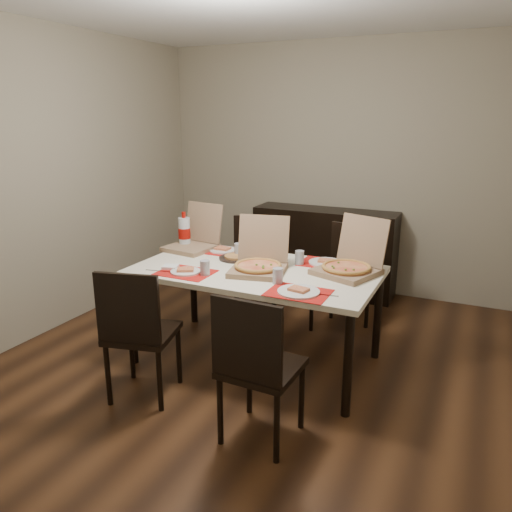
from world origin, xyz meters
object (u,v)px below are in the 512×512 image
object	(u,v)px
soda_bottle	(184,232)
sideboard	(324,251)
pizza_box_center	(259,264)
chair_far_right	(345,273)
dining_table	(256,277)
dip_bowl	(275,261)
chair_near_right	(256,364)
chair_far_left	(255,261)
chair_near_left	(137,329)

from	to	relation	value
soda_bottle	sideboard	bearing A→B (deg)	60.78
pizza_box_center	soda_bottle	world-z (taller)	pizza_box_center
chair_far_right	dining_table	bearing A→B (deg)	-115.86
dining_table	sideboard	bearing A→B (deg)	90.52
dip_bowl	soda_bottle	xyz separation A→B (m)	(-0.89, 0.10, 0.12)
chair_near_right	dip_bowl	size ratio (longest dim) A/B	8.17
sideboard	pizza_box_center	world-z (taller)	pizza_box_center
pizza_box_center	dining_table	bearing A→B (deg)	134.45
sideboard	pizza_box_center	bearing A→B (deg)	-88.03
sideboard	chair_near_right	distance (m)	2.72
sideboard	chair_far_left	xyz separation A→B (m)	(-0.42, -0.83, 0.06)
chair_near_left	soda_bottle	size ratio (longest dim) A/B	2.99
chair_far_left	soda_bottle	size ratio (longest dim) A/B	2.99
sideboard	dining_table	bearing A→B (deg)	-89.48
chair_near_right	soda_bottle	bearing A→B (deg)	135.62
chair_near_left	pizza_box_center	bearing A→B (deg)	56.99
chair_near_right	chair_far_right	world-z (taller)	same
chair_near_right	chair_far_left	size ratio (longest dim) A/B	1.00
chair_near_left	chair_far_left	xyz separation A→B (m)	(0.03, 1.76, 0.00)
sideboard	dining_table	xyz separation A→B (m)	(0.02, -1.76, 0.23)
chair_near_right	chair_far_right	bearing A→B (deg)	89.76
chair_near_right	chair_near_left	bearing A→B (deg)	174.10
chair_near_left	dip_bowl	world-z (taller)	chair_near_left
dining_table	pizza_box_center	world-z (taller)	pizza_box_center
chair_far_right	chair_near_left	bearing A→B (deg)	-117.45
chair_near_right	dining_table	bearing A→B (deg)	115.15
dining_table	chair_near_left	xyz separation A→B (m)	(-0.47, -0.83, -0.17)
dining_table	chair_near_right	xyz separation A→B (m)	(0.44, -0.93, -0.17)
chair_far_left	dip_bowl	world-z (taller)	chair_far_left
dining_table	dip_bowl	size ratio (longest dim) A/B	15.81
chair_far_left	chair_far_right	distance (m)	0.88
pizza_box_center	dip_bowl	xyz separation A→B (m)	(0.02, 0.26, -0.05)
pizza_box_center	soda_bottle	xyz separation A→B (m)	(-0.87, 0.35, 0.07)
chair_near_left	soda_bottle	bearing A→B (deg)	107.54
chair_far_right	dip_bowl	distance (m)	0.84
chair_far_left	pizza_box_center	size ratio (longest dim) A/B	1.87
dip_bowl	soda_bottle	world-z (taller)	soda_bottle
pizza_box_center	chair_far_left	bearing A→B (deg)	116.51
chair_far_right	chair_far_left	bearing A→B (deg)	179.44
chair_far_right	dip_bowl	xyz separation A→B (m)	(-0.38, -0.71, 0.25)
dining_table	soda_bottle	size ratio (longest dim) A/B	5.78
sideboard	dip_bowl	size ratio (longest dim) A/B	13.17
sideboard	chair_far_right	bearing A→B (deg)	-61.36
chair_near_right	pizza_box_center	xyz separation A→B (m)	(-0.39, 0.88, 0.30)
dip_bowl	soda_bottle	size ratio (longest dim) A/B	0.37
chair_near_left	pizza_box_center	distance (m)	0.99
pizza_box_center	dip_bowl	world-z (taller)	pizza_box_center
sideboard	chair_near_right	world-z (taller)	chair_near_right
chair_near_left	chair_far_right	distance (m)	1.97
chair_far_left	pizza_box_center	xyz separation A→B (m)	(0.48, -0.97, 0.30)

